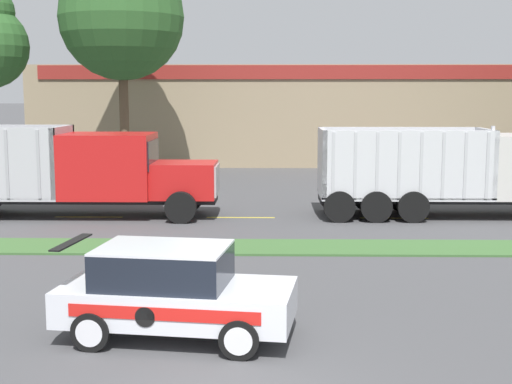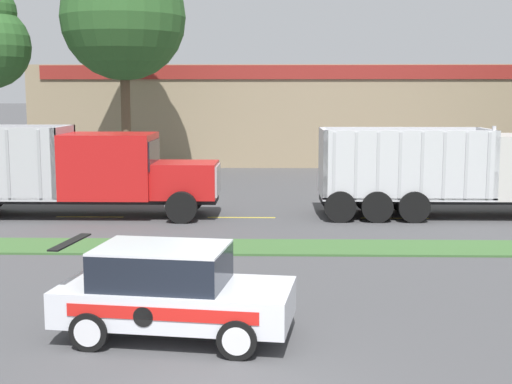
{
  "view_description": "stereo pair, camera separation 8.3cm",
  "coord_description": "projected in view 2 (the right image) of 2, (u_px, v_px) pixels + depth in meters",
  "views": [
    {
      "loc": [
        0.75,
        -9.46,
        4.35
      ],
      "look_at": [
        0.37,
        9.09,
        1.78
      ],
      "focal_mm": 50.0,
      "sensor_mm": 36.0,
      "label": 1
    },
    {
      "loc": [
        0.83,
        -9.46,
        4.35
      ],
      "look_at": [
        0.37,
        9.09,
        1.78
      ],
      "focal_mm": 50.0,
      "sensor_mm": 36.0,
      "label": 2
    }
  ],
  "objects": [
    {
      "name": "centre_line_4",
      "position": [
        242.0,
        217.0,
        25.15
      ],
      "size": [
        2.4,
        0.14,
        0.01
      ],
      "primitive_type": "cube",
      "color": "yellow",
      "rests_on": "ground_plane"
    },
    {
      "name": "centre_line_3",
      "position": [
        90.0,
        217.0,
        25.29
      ],
      "size": [
        2.4,
        0.14,
        0.01
      ],
      "primitive_type": "cube",
      "color": "yellow",
      "rests_on": "ground_plane"
    },
    {
      "name": "tree_behind_far_right",
      "position": [
        123.0,
        5.0,
        35.26
      ],
      "size": [
        6.21,
        6.21,
        12.75
      ],
      "color": "brown",
      "rests_on": "ground_plane"
    },
    {
      "name": "centre_line_5",
      "position": [
        395.0,
        218.0,
        25.02
      ],
      "size": [
        2.4,
        0.14,
        0.01
      ],
      "primitive_type": "cube",
      "color": "yellow",
      "rests_on": "ground_plane"
    },
    {
      "name": "store_building_backdrop",
      "position": [
        327.0,
        114.0,
        47.25
      ],
      "size": [
        36.03,
        12.1,
        6.01
      ],
      "color": "#9E896B",
      "rests_on": "ground_plane"
    },
    {
      "name": "dump_truck_mid",
      "position": [
        504.0,
        175.0,
        25.12
      ],
      "size": [
        11.43,
        2.78,
        3.26
      ],
      "color": "black",
      "rests_on": "ground_plane"
    },
    {
      "name": "dump_truck_lead",
      "position": [
        78.0,
        173.0,
        25.2
      ],
      "size": [
        11.79,
        2.82,
        3.21
      ],
      "color": "black",
      "rests_on": "ground_plane"
    },
    {
      "name": "grass_verge",
      "position": [
        244.0,
        247.0,
        20.19
      ],
      "size": [
        120.0,
        2.01,
        0.06
      ],
      "primitive_type": "cube",
      "color": "#3D6633",
      "rests_on": "ground_plane"
    },
    {
      "name": "rally_car",
      "position": [
        171.0,
        291.0,
        12.72
      ],
      "size": [
        4.34,
        2.4,
        1.69
      ],
      "color": "silver",
      "rests_on": "ground_plane"
    }
  ]
}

